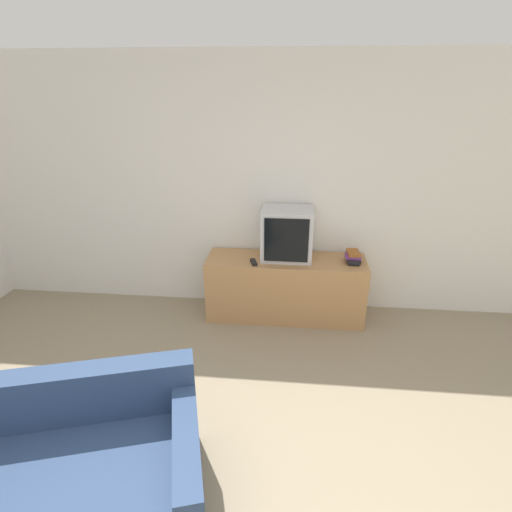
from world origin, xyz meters
The scene contains 6 objects.
wall_back centered at (0.00, 3.03, 1.30)m, with size 9.00×0.06×2.60m.
tv_stand centered at (0.30, 2.74, 0.33)m, with size 1.62×0.49×0.66m.
television centered at (0.30, 2.78, 0.91)m, with size 0.50×0.39×0.52m.
couch centered at (-1.09, 0.37, 0.26)m, with size 2.17×1.44×0.76m.
book_stack centered at (0.96, 2.73, 0.71)m, with size 0.16×0.22×0.11m.
remote_on_stand centered at (-0.02, 2.60, 0.67)m, with size 0.09×0.15×0.02m.
Camera 1 is at (0.35, -0.98, 2.29)m, focal length 28.00 mm.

